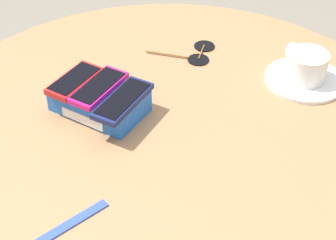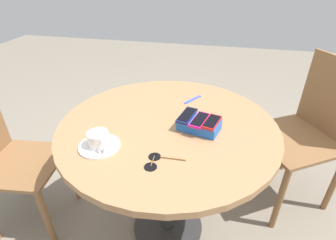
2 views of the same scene
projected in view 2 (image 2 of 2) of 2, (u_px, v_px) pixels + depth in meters
name	position (u px, v px, depth m)	size (l,w,h in m)	color
ground_plane	(168.00, 226.00, 1.59)	(8.00, 8.00, 0.00)	gray
round_table	(168.00, 143.00, 1.26)	(1.01, 1.01, 0.74)	#2D2D2D
phone_box	(199.00, 125.00, 1.15)	(0.20, 0.15, 0.05)	blue
phone_red	(212.00, 122.00, 1.12)	(0.08, 0.13, 0.01)	red
phone_magenta	(200.00, 120.00, 1.13)	(0.08, 0.14, 0.01)	#D11975
phone_navy	(187.00, 115.00, 1.17)	(0.08, 0.15, 0.01)	navy
saucer	(100.00, 146.00, 1.05)	(0.17, 0.17, 0.01)	white
coffee_cup	(99.00, 139.00, 1.03)	(0.09, 0.10, 0.06)	white
lanyard_strap	(193.00, 99.00, 1.41)	(0.13, 0.02, 0.00)	blue
sunglasses	(154.00, 161.00, 0.98)	(0.15, 0.11, 0.01)	black
chair_near_window	(305.00, 133.00, 1.58)	(0.62, 0.62, 0.93)	brown
chair_far_side	(11.00, 161.00, 1.43)	(0.43, 0.43, 0.84)	brown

